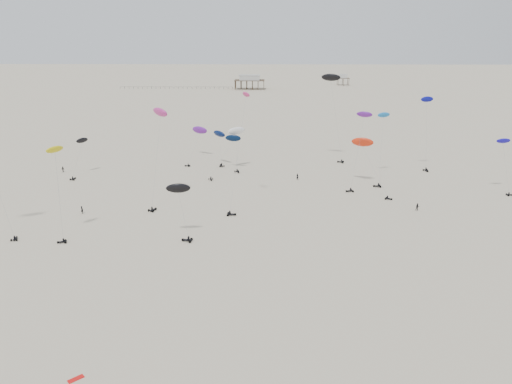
{
  "coord_description": "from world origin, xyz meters",
  "views": [
    {
      "loc": [
        1.99,
        -7.23,
        37.28
      ],
      "look_at": [
        0.0,
        88.0,
        7.0
      ],
      "focal_mm": 35.0,
      "sensor_mm": 36.0,
      "label": 1
    }
  ],
  "objects_px": {
    "pavilion_main": "(250,83)",
    "pavilion_small": "(343,80)",
    "spectator_0": "(82,213)",
    "rig_7": "(360,138)",
    "rig_2": "(229,145)"
  },
  "relations": [
    {
      "from": "rig_2",
      "to": "rig_7",
      "type": "distance_m",
      "value": 37.67
    },
    {
      "from": "pavilion_main",
      "to": "rig_2",
      "type": "bearing_deg",
      "value": -89.59
    },
    {
      "from": "rig_7",
      "to": "spectator_0",
      "type": "xyz_separation_m",
      "value": [
        -62.97,
        -20.1,
        -12.83
      ]
    },
    {
      "from": "pavilion_small",
      "to": "rig_2",
      "type": "distance_m",
      "value": 258.76
    },
    {
      "from": "rig_7",
      "to": "pavilion_main",
      "type": "bearing_deg",
      "value": -9.74
    },
    {
      "from": "spectator_0",
      "to": "rig_7",
      "type": "bearing_deg",
      "value": -131.42
    },
    {
      "from": "pavilion_small",
      "to": "rig_7",
      "type": "relative_size",
      "value": 0.46
    },
    {
      "from": "pavilion_small",
      "to": "rig_2",
      "type": "height_order",
      "value": "rig_2"
    },
    {
      "from": "pavilion_small",
      "to": "rig_7",
      "type": "distance_m",
      "value": 268.47
    },
    {
      "from": "pavilion_main",
      "to": "pavilion_small",
      "type": "xyz_separation_m",
      "value": [
        70.0,
        30.0,
        -0.74
      ]
    },
    {
      "from": "pavilion_small",
      "to": "rig_2",
      "type": "bearing_deg",
      "value": -105.33
    },
    {
      "from": "pavilion_small",
      "to": "spectator_0",
      "type": "height_order",
      "value": "pavilion_small"
    },
    {
      "from": "pavilion_main",
      "to": "rig_7",
      "type": "xyz_separation_m",
      "value": [
        35.02,
        -236.02,
        8.61
      ]
    },
    {
      "from": "pavilion_main",
      "to": "spectator_0",
      "type": "distance_m",
      "value": 257.68
    },
    {
      "from": "pavilion_main",
      "to": "rig_2",
      "type": "height_order",
      "value": "rig_2"
    }
  ]
}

